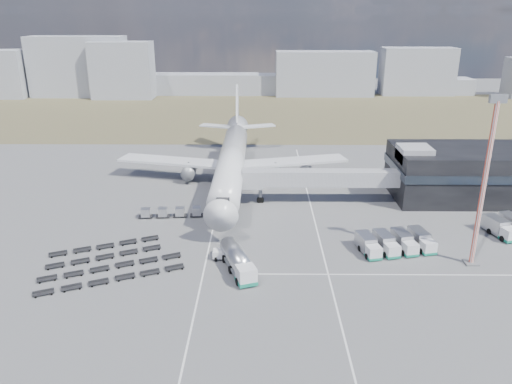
{
  "coord_description": "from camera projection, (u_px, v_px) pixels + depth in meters",
  "views": [
    {
      "loc": [
        6.22,
        -71.21,
        35.71
      ],
      "look_at": [
        5.4,
        15.42,
        4.0
      ],
      "focal_mm": 35.0,
      "sensor_mm": 36.0,
      "label": 1
    }
  ],
  "objects": [
    {
      "name": "catering_truck",
      "position": [
        303.0,
        175.0,
        110.47
      ],
      "size": [
        4.15,
        6.08,
        2.58
      ],
      "rotation": [
        0.0,
        0.0,
        -0.36
      ],
      "color": "silver",
      "rests_on": "ground"
    },
    {
      "name": "grass_strip",
      "position": [
        244.0,
        114.0,
        182.49
      ],
      "size": [
        420.0,
        90.0,
        0.01
      ],
      "primitive_type": "cube",
      "color": "#4C422D",
      "rests_on": "ground"
    },
    {
      "name": "fuel_tanker",
      "position": [
        238.0,
        261.0,
        71.81
      ],
      "size": [
        5.94,
        10.65,
        3.35
      ],
      "rotation": [
        0.0,
        0.0,
        0.34
      ],
      "color": "silver",
      "rests_on": "ground"
    },
    {
      "name": "jet_bridge",
      "position": [
        310.0,
        178.0,
        96.5
      ],
      "size": [
        30.3,
        3.8,
        7.05
      ],
      "color": "#939399",
      "rests_on": "ground"
    },
    {
      "name": "airliner",
      "position": [
        232.0,
        159.0,
        107.78
      ],
      "size": [
        51.59,
        64.53,
        17.62
      ],
      "color": "silver",
      "rests_on": "ground"
    },
    {
      "name": "ground",
      "position": [
        221.0,
        249.0,
        79.2
      ],
      "size": [
        420.0,
        420.0,
        0.0
      ],
      "primitive_type": "plane",
      "color": "#565659",
      "rests_on": "ground"
    },
    {
      "name": "pushback_tug",
      "position": [
        223.0,
        255.0,
        75.8
      ],
      "size": [
        3.13,
        1.76,
        1.43
      ],
      "primitive_type": "cube",
      "rotation": [
        0.0,
        0.0,
        0.0
      ],
      "color": "silver",
      "rests_on": "ground"
    },
    {
      "name": "skyline",
      "position": [
        232.0,
        75.0,
        216.87
      ],
      "size": [
        314.52,
        24.83,
        25.33
      ],
      "color": "#9295A0",
      "rests_on": "ground"
    },
    {
      "name": "uld_row",
      "position": [
        171.0,
        212.0,
        90.94
      ],
      "size": [
        11.88,
        2.48,
        1.63
      ],
      "rotation": [
        0.0,
        0.0,
        0.08
      ],
      "color": "black",
      "rests_on": "ground"
    },
    {
      "name": "terminal",
      "position": [
        468.0,
        172.0,
        99.47
      ],
      "size": [
        30.4,
        16.4,
        11.0
      ],
      "color": "black",
      "rests_on": "ground"
    },
    {
      "name": "lane_markings",
      "position": [
        282.0,
        241.0,
        81.93
      ],
      "size": [
        47.12,
        110.0,
        0.01
      ],
      "color": "silver",
      "rests_on": "ground"
    },
    {
      "name": "service_trucks_near",
      "position": [
        395.0,
        243.0,
        78.23
      ],
      "size": [
        12.19,
        8.33,
        2.48
      ],
      "rotation": [
        0.0,
        0.0,
        0.21
      ],
      "color": "silver",
      "rests_on": "ground"
    },
    {
      "name": "floodlight_mast",
      "position": [
        484.0,
        184.0,
        70.26
      ],
      "size": [
        2.35,
        1.95,
        25.21
      ],
      "rotation": [
        0.0,
        0.0,
        0.03
      ],
      "color": "red",
      "rests_on": "ground"
    },
    {
      "name": "baggage_dollies",
      "position": [
        107.0,
        262.0,
        74.31
      ],
      "size": [
        23.04,
        19.38,
        0.64
      ],
      "rotation": [
        0.0,
        0.0,
        0.41
      ],
      "color": "black",
      "rests_on": "ground"
    }
  ]
}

